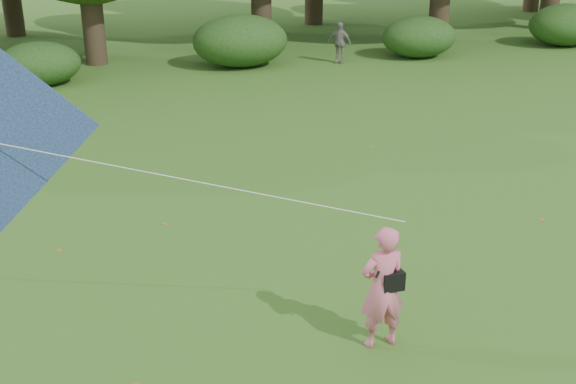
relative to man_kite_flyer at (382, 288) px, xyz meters
name	(u,v)px	position (x,y,z in m)	size (l,w,h in m)	color
ground	(361,341)	(-0.21, 0.14, -0.88)	(100.00, 100.00, 0.00)	#265114
man_kite_flyer	(382,288)	(0.00, 0.00, 0.00)	(0.64, 0.42, 1.76)	#D4647C
bystander_right	(339,43)	(6.45, 17.49, -0.12)	(0.89, 0.37, 1.52)	gray
crossbody_bag	(392,280)	(0.12, -0.03, 0.12)	(0.43, 0.20, 0.70)	black
shrub_band	(138,51)	(-0.94, 17.75, -0.02)	(39.15, 3.22, 1.88)	#264919
fallen_leaves	(181,251)	(-2.07, 3.65, -0.87)	(10.68, 12.73, 0.01)	brown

